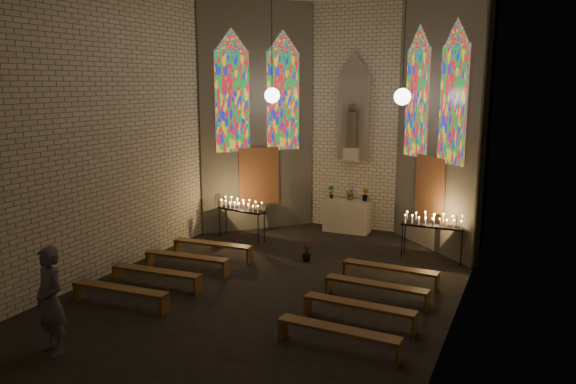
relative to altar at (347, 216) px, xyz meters
The scene contains 18 objects.
floor 5.47m from the altar, 90.00° to the right, with size 12.00×12.00×0.00m, color black.
room 3.83m from the altar, 90.00° to the right, with size 8.22×12.43×7.00m.
altar is the anchor object (origin of this frame).
flower_vase_left 0.90m from the altar, behind, with size 0.22×0.15×0.41m, color #4C723F.
flower_vase_center 0.69m from the altar, 47.06° to the left, with size 0.32×0.28×0.35m, color #4C723F.
flower_vase_right 0.90m from the altar, ahead, with size 0.22×0.18×0.41m, color #4C723F.
aisle_flower_pot 3.25m from the altar, 90.30° to the right, with size 0.25×0.25×0.45m, color #4C723F.
votive_stand_left 3.35m from the altar, 140.06° to the right, with size 1.60×0.65×1.14m.
votive_stand_right 3.51m from the altar, 32.18° to the right, with size 1.62×0.41×1.18m.
pew_left_0 4.68m from the altar, 120.57° to the right, with size 2.22×0.41×0.42m.
pew_right_0 4.68m from the altar, 59.43° to the right, with size 2.22×0.41×0.42m.
pew_left_1 5.74m from the altar, 114.47° to the right, with size 2.22×0.41×0.42m.
pew_right_1 5.74m from the altar, 65.53° to the right, with size 2.22×0.41×0.42m.
pew_left_2 6.85m from the altar, 110.30° to the right, with size 2.22×0.41×0.42m.
pew_right_2 6.85m from the altar, 69.70° to the right, with size 2.22×0.41×0.42m.
pew_left_3 7.99m from the altar, 107.32° to the right, with size 2.22×0.41×0.42m.
pew_right_3 7.99m from the altar, 72.68° to the right, with size 2.22×0.41×0.42m.
visitor 9.91m from the altar, 102.02° to the right, with size 0.69×0.45×1.88m, color #46444D.
Camera 1 is at (5.27, -10.74, 4.56)m, focal length 35.00 mm.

